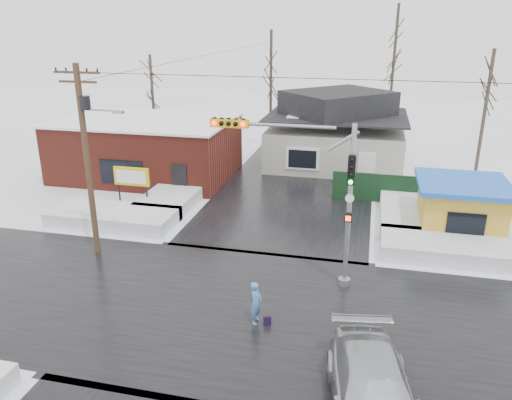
% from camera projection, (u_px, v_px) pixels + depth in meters
% --- Properties ---
extents(ground, '(120.00, 120.00, 0.00)m').
position_uv_depth(ground, '(236.00, 310.00, 19.59)').
color(ground, white).
rests_on(ground, ground).
extents(road_ns, '(10.00, 120.00, 0.02)m').
position_uv_depth(road_ns, '(236.00, 310.00, 19.59)').
color(road_ns, black).
rests_on(road_ns, ground).
extents(road_ew, '(120.00, 10.00, 0.02)m').
position_uv_depth(road_ew, '(236.00, 310.00, 19.59)').
color(road_ew, black).
rests_on(road_ew, ground).
extents(snowbank_nw, '(7.00, 3.00, 0.80)m').
position_uv_depth(snowbank_nw, '(114.00, 217.00, 27.79)').
color(snowbank_nw, white).
rests_on(snowbank_nw, ground).
extents(snowbank_ne, '(7.00, 3.00, 0.80)m').
position_uv_depth(snowbank_ne, '(455.00, 249.00, 23.93)').
color(snowbank_ne, white).
rests_on(snowbank_ne, ground).
extents(snowbank_nside_w, '(3.00, 8.00, 0.80)m').
position_uv_depth(snowbank_nside_w, '(180.00, 191.00, 31.94)').
color(snowbank_nside_w, white).
rests_on(snowbank_nside_w, ground).
extents(snowbank_nside_e, '(3.00, 8.00, 0.80)m').
position_uv_depth(snowbank_nside_e, '(407.00, 209.00, 28.93)').
color(snowbank_nside_e, white).
rests_on(snowbank_nside_e, ground).
extents(traffic_signal, '(6.05, 0.68, 7.00)m').
position_uv_depth(traffic_signal, '(312.00, 182.00, 20.23)').
color(traffic_signal, gray).
rests_on(traffic_signal, ground).
extents(utility_pole, '(3.15, 0.44, 9.00)m').
position_uv_depth(utility_pole, '(87.00, 151.00, 22.75)').
color(utility_pole, '#382619').
rests_on(utility_pole, ground).
extents(brick_building, '(12.20, 8.20, 4.12)m').
position_uv_depth(brick_building, '(147.00, 148.00, 35.88)').
color(brick_building, maroon).
rests_on(brick_building, ground).
extents(marquee_sign, '(2.20, 0.21, 2.55)m').
position_uv_depth(marquee_sign, '(132.00, 178.00, 29.56)').
color(marquee_sign, black).
rests_on(marquee_sign, ground).
extents(house, '(10.40, 8.40, 5.76)m').
position_uv_depth(house, '(336.00, 132.00, 38.40)').
color(house, '#AEAA9D').
rests_on(house, ground).
extents(kiosk, '(4.60, 4.60, 2.88)m').
position_uv_depth(kiosk, '(460.00, 207.00, 26.20)').
color(kiosk, gold).
rests_on(kiosk, ground).
extents(fence, '(8.00, 0.12, 1.80)m').
position_uv_depth(fence, '(398.00, 189.00, 30.70)').
color(fence, black).
rests_on(fence, ground).
extents(tree_far_left, '(3.00, 3.00, 10.00)m').
position_uv_depth(tree_far_left, '(271.00, 55.00, 41.53)').
color(tree_far_left, '#332821').
rests_on(tree_far_left, ground).
extents(tree_far_mid, '(3.00, 3.00, 12.00)m').
position_uv_depth(tree_far_mid, '(396.00, 35.00, 40.67)').
color(tree_far_mid, '#332821').
rests_on(tree_far_mid, ground).
extents(tree_far_right, '(3.00, 3.00, 9.00)m').
position_uv_depth(tree_far_right, '(490.00, 77.00, 32.87)').
color(tree_far_right, '#332821').
rests_on(tree_far_right, ground).
extents(tree_far_west, '(3.00, 3.00, 8.00)m').
position_uv_depth(tree_far_west, '(151.00, 74.00, 42.39)').
color(tree_far_west, '#332821').
rests_on(tree_far_west, ground).
extents(pedestrian, '(0.49, 0.67, 1.68)m').
position_uv_depth(pedestrian, '(256.00, 303.00, 18.51)').
color(pedestrian, '#4480BE').
rests_on(pedestrian, ground).
extents(car, '(3.25, 6.05, 1.67)m').
position_uv_depth(car, '(373.00, 395.00, 14.00)').
color(car, '#B1B4B9').
rests_on(car, ground).
extents(shopping_bag, '(0.30, 0.22, 0.35)m').
position_uv_depth(shopping_bag, '(267.00, 321.00, 18.58)').
color(shopping_bag, black).
rests_on(shopping_bag, ground).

